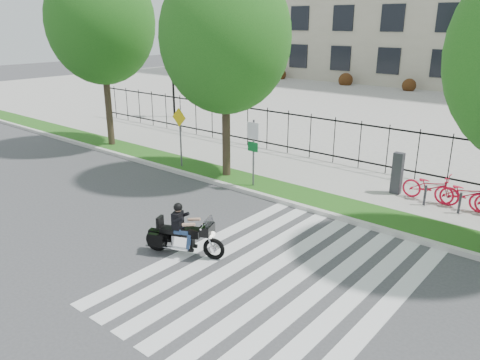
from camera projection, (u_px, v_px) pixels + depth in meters
The scene contains 13 objects.
ground at pixel (151, 225), 14.54m from camera, with size 120.00×120.00×0.00m, color #3E3E40.
curb at pixel (237, 188), 17.49m from camera, with size 60.00×0.20×0.15m, color beige.
grass_verge at pixel (251, 183), 18.11m from camera, with size 60.00×1.50×0.15m, color #1B4D13.
sidewalk at pixel (287, 168), 19.93m from camera, with size 60.00×3.50×0.15m, color gray.
plaza at pixel (429, 111), 32.69m from camera, with size 80.00×34.00×0.10m, color gray.
crosswalk_stripes at pixel (278, 276), 11.61m from camera, with size 5.70×8.00×0.01m, color silver, non-canonical shape.
iron_fence at pixel (310, 136), 20.85m from camera, with size 30.00×0.06×2.00m, color black, non-canonical shape.
lamp_post_left at pixel (172, 68), 29.51m from camera, with size 1.06×0.70×4.25m.
street_tree_0 at pixel (101, 22), 21.65m from camera, with size 5.00×5.00×8.71m.
street_tree_1 at pixel (225, 38), 17.14m from camera, with size 4.89×4.89×8.10m.
sign_pole_regulatory at pixel (253, 144), 17.06m from camera, with size 0.50×0.09×2.50m.
sign_pole_warning at pixel (180, 129), 19.43m from camera, with size 0.78×0.09×2.49m.
motorcycle_rider at pixel (184, 234), 12.50m from camera, with size 2.19×1.18×1.78m.
Camera 1 is at (10.65, -8.45, 6.00)m, focal length 35.00 mm.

